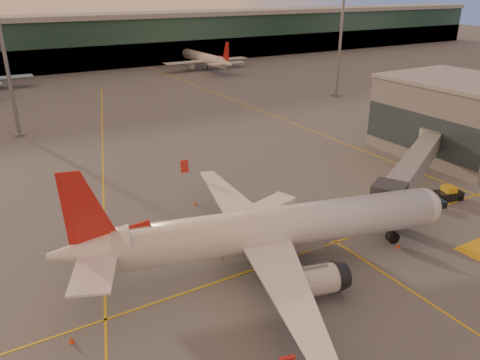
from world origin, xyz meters
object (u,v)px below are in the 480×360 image
catering_truck (271,218)px  gpu_cart (424,200)px  pushback_tug (448,194)px  main_airplane (268,231)px

catering_truck → gpu_cart: size_ratio=2.76×
pushback_tug → catering_truck: bearing=-171.4°
gpu_cart → catering_truck: bearing=151.2°
gpu_cart → pushback_tug: size_ratio=0.57×
gpu_cart → pushback_tug: 4.00m
catering_truck → pushback_tug: (26.04, -3.46, -1.78)m
catering_truck → pushback_tug: 26.33m
gpu_cart → pushback_tug: (3.92, -0.73, 0.18)m
catering_truck → gpu_cart: catering_truck is taller
main_airplane → catering_truck: size_ratio=6.44×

